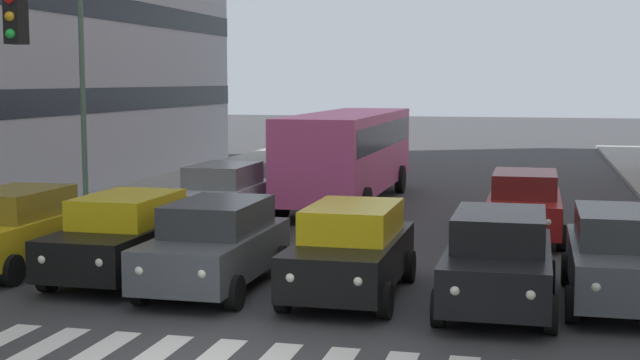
{
  "coord_description": "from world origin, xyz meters",
  "views": [
    {
      "loc": [
        -4.54,
        11.58,
        4.06
      ],
      "look_at": [
        0.1,
        -7.51,
        1.87
      ],
      "focal_mm": 50.18,
      "sensor_mm": 36.0,
      "label": 1
    }
  ],
  "objects_px": {
    "car_2": "(351,250)",
    "car_row2_1": "(524,205)",
    "street_lamp_right": "(95,51)",
    "car_3": "(216,244)",
    "bus_behind_traffic": "(349,147)",
    "car_1": "(499,259)",
    "car_row2_0": "(222,194)",
    "car_4": "(125,236)",
    "car_0": "(622,257)",
    "car_5": "(13,228)"
  },
  "relations": [
    {
      "from": "car_1",
      "to": "car_row2_0",
      "type": "height_order",
      "value": "same"
    },
    {
      "from": "car_1",
      "to": "bus_behind_traffic",
      "type": "relative_size",
      "value": 0.42
    },
    {
      "from": "car_3",
      "to": "car_row2_0",
      "type": "xyz_separation_m",
      "value": [
        2.51,
        -7.28,
        0.0
      ]
    },
    {
      "from": "car_4",
      "to": "car_row2_1",
      "type": "xyz_separation_m",
      "value": [
        -7.91,
        -6.67,
        0.0
      ]
    },
    {
      "from": "car_row2_0",
      "to": "bus_behind_traffic",
      "type": "xyz_separation_m",
      "value": [
        -2.51,
        -5.36,
        0.97
      ]
    },
    {
      "from": "car_1",
      "to": "car_3",
      "type": "bearing_deg",
      "value": -2.16
    },
    {
      "from": "car_5",
      "to": "car_4",
      "type": "bearing_deg",
      "value": 174.36
    },
    {
      "from": "car_row2_1",
      "to": "car_5",
      "type": "bearing_deg",
      "value": 30.95
    },
    {
      "from": "car_3",
      "to": "bus_behind_traffic",
      "type": "relative_size",
      "value": 0.42
    },
    {
      "from": "car_4",
      "to": "car_5",
      "type": "xyz_separation_m",
      "value": [
        2.76,
        -0.27,
        0.0
      ]
    },
    {
      "from": "car_1",
      "to": "car_0",
      "type": "bearing_deg",
      "value": -160.35
    },
    {
      "from": "car_2",
      "to": "car_row2_1",
      "type": "bearing_deg",
      "value": -113.6
    },
    {
      "from": "car_1",
      "to": "street_lamp_right",
      "type": "height_order",
      "value": "street_lamp_right"
    },
    {
      "from": "car_3",
      "to": "car_row2_1",
      "type": "xyz_separation_m",
      "value": [
        -5.76,
        -7.13,
        0.0
      ]
    },
    {
      "from": "car_5",
      "to": "bus_behind_traffic",
      "type": "distance_m",
      "value": 12.91
    },
    {
      "from": "car_3",
      "to": "street_lamp_right",
      "type": "bearing_deg",
      "value": -50.23
    },
    {
      "from": "bus_behind_traffic",
      "to": "car_3",
      "type": "bearing_deg",
      "value": 90.0
    },
    {
      "from": "car_3",
      "to": "bus_behind_traffic",
      "type": "xyz_separation_m",
      "value": [
        -0.0,
        -12.64,
        0.97
      ]
    },
    {
      "from": "car_5",
      "to": "car_0",
      "type": "bearing_deg",
      "value": 179.21
    },
    {
      "from": "car_row2_1",
      "to": "bus_behind_traffic",
      "type": "relative_size",
      "value": 0.42
    },
    {
      "from": "car_2",
      "to": "street_lamp_right",
      "type": "relative_size",
      "value": 0.56
    },
    {
      "from": "car_row2_1",
      "to": "street_lamp_right",
      "type": "height_order",
      "value": "street_lamp_right"
    },
    {
      "from": "street_lamp_right",
      "to": "car_3",
      "type": "bearing_deg",
      "value": 129.77
    },
    {
      "from": "car_row2_0",
      "to": "car_row2_1",
      "type": "height_order",
      "value": "same"
    },
    {
      "from": "car_row2_0",
      "to": "car_row2_1",
      "type": "distance_m",
      "value": 8.27
    },
    {
      "from": "car_2",
      "to": "car_row2_0",
      "type": "distance_m",
      "value": 8.87
    },
    {
      "from": "car_0",
      "to": "bus_behind_traffic",
      "type": "distance_m",
      "value": 14.29
    },
    {
      "from": "car_1",
      "to": "car_row2_0",
      "type": "distance_m",
      "value": 10.91
    },
    {
      "from": "bus_behind_traffic",
      "to": "car_0",
      "type": "bearing_deg",
      "value": 122.13
    },
    {
      "from": "car_1",
      "to": "car_4",
      "type": "distance_m",
      "value": 7.61
    },
    {
      "from": "car_3",
      "to": "car_5",
      "type": "relative_size",
      "value": 1.0
    },
    {
      "from": "car_row2_0",
      "to": "bus_behind_traffic",
      "type": "distance_m",
      "value": 6.0
    },
    {
      "from": "car_5",
      "to": "car_row2_0",
      "type": "xyz_separation_m",
      "value": [
        -2.39,
        -6.54,
        0.0
      ]
    },
    {
      "from": "car_3",
      "to": "car_row2_0",
      "type": "distance_m",
      "value": 7.7
    },
    {
      "from": "car_0",
      "to": "car_2",
      "type": "height_order",
      "value": "same"
    },
    {
      "from": "car_3",
      "to": "car_row2_1",
      "type": "bearing_deg",
      "value": -128.93
    },
    {
      "from": "car_2",
      "to": "street_lamp_right",
      "type": "distance_m",
      "value": 12.95
    },
    {
      "from": "car_4",
      "to": "bus_behind_traffic",
      "type": "relative_size",
      "value": 0.42
    },
    {
      "from": "car_2",
      "to": "car_3",
      "type": "distance_m",
      "value": 2.68
    },
    {
      "from": "car_1",
      "to": "car_row2_1",
      "type": "xyz_separation_m",
      "value": [
        -0.33,
        -7.34,
        0.0
      ]
    },
    {
      "from": "car_0",
      "to": "car_4",
      "type": "bearing_deg",
      "value": 0.58
    },
    {
      "from": "car_2",
      "to": "car_4",
      "type": "distance_m",
      "value": 4.84
    },
    {
      "from": "car_2",
      "to": "car_row2_1",
      "type": "height_order",
      "value": "same"
    },
    {
      "from": "car_0",
      "to": "car_1",
      "type": "relative_size",
      "value": 1.0
    },
    {
      "from": "car_0",
      "to": "street_lamp_right",
      "type": "relative_size",
      "value": 0.56
    },
    {
      "from": "bus_behind_traffic",
      "to": "car_2",
      "type": "bearing_deg",
      "value": 102.05
    },
    {
      "from": "bus_behind_traffic",
      "to": "street_lamp_right",
      "type": "relative_size",
      "value": 1.33
    },
    {
      "from": "car_2",
      "to": "car_4",
      "type": "bearing_deg",
      "value": -4.54
    },
    {
      "from": "car_2",
      "to": "bus_behind_traffic",
      "type": "height_order",
      "value": "bus_behind_traffic"
    },
    {
      "from": "car_row2_1",
      "to": "car_row2_0",
      "type": "bearing_deg",
      "value": -1.02
    }
  ]
}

